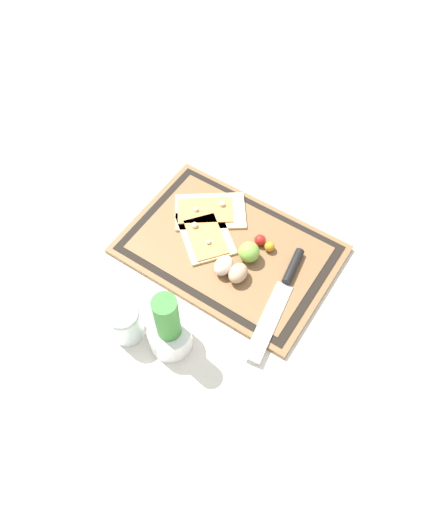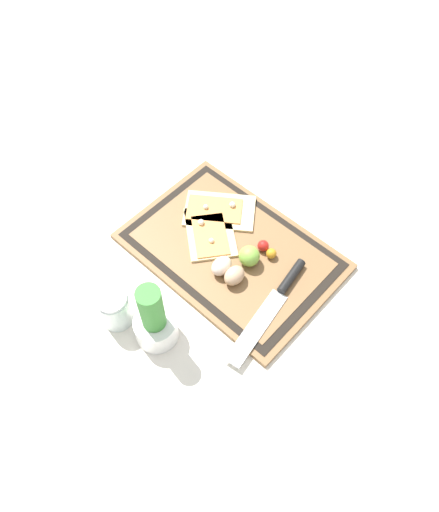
% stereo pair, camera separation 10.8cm
% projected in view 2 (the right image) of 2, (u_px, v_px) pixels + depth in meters
% --- Properties ---
extents(ground_plane, '(6.00, 6.00, 0.00)m').
position_uv_depth(ground_plane, '(231.00, 253.00, 1.26)').
color(ground_plane, silver).
extents(cutting_board, '(0.52, 0.36, 0.02)m').
position_uv_depth(cutting_board, '(231.00, 251.00, 1.26)').
color(cutting_board, brown).
rests_on(cutting_board, ground_plane).
extents(pizza_slice_near, '(0.22, 0.20, 0.02)m').
position_uv_depth(pizza_slice_near, '(218.00, 210.00, 1.31)').
color(pizza_slice_near, beige).
rests_on(pizza_slice_near, cutting_board).
extents(pizza_slice_far, '(0.20, 0.20, 0.02)m').
position_uv_depth(pizza_slice_far, '(210.00, 233.00, 1.27)').
color(pizza_slice_far, beige).
rests_on(pizza_slice_far, cutting_board).
extents(knife, '(0.08, 0.31, 0.02)m').
position_uv_depth(knife, '(280.00, 293.00, 1.17)').
color(knife, silver).
rests_on(knife, cutting_board).
extents(egg_brown, '(0.04, 0.06, 0.04)m').
position_uv_depth(egg_brown, '(234.00, 276.00, 1.18)').
color(egg_brown, tan).
rests_on(egg_brown, cutting_board).
extents(egg_pink, '(0.04, 0.06, 0.04)m').
position_uv_depth(egg_pink, '(222.00, 266.00, 1.20)').
color(egg_pink, beige).
rests_on(egg_pink, cutting_board).
extents(lime, '(0.05, 0.05, 0.05)m').
position_uv_depth(lime, '(249.00, 257.00, 1.21)').
color(lime, '#7FB742').
rests_on(lime, cutting_board).
extents(cherry_tomato_red, '(0.03, 0.03, 0.03)m').
position_uv_depth(cherry_tomato_red, '(263.00, 246.00, 1.24)').
color(cherry_tomato_red, red).
rests_on(cherry_tomato_red, cutting_board).
extents(cherry_tomato_yellow, '(0.03, 0.03, 0.03)m').
position_uv_depth(cherry_tomato_yellow, '(271.00, 253.00, 1.23)').
color(cherry_tomato_yellow, orange).
rests_on(cherry_tomato_yellow, cutting_board).
extents(herb_pot, '(0.10, 0.10, 0.19)m').
position_uv_depth(herb_pot, '(155.00, 322.00, 1.08)').
color(herb_pot, white).
rests_on(herb_pot, ground_plane).
extents(sauce_jar, '(0.07, 0.07, 0.10)m').
position_uv_depth(sauce_jar, '(115.00, 310.00, 1.13)').
color(sauce_jar, silver).
rests_on(sauce_jar, ground_plane).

